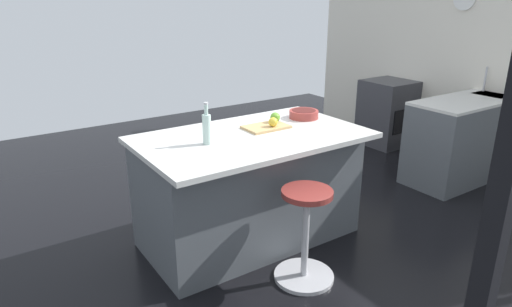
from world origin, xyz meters
The scene contains 11 objects.
ground_plane centered at (0.00, 0.00, 0.00)m, with size 8.11×8.11×0.00m, color black.
interior_partition_left centered at (-3.12, 0.00, 1.36)m, with size 0.15×5.01×2.72m.
sink_cabinet centered at (-2.77, 0.37, 0.46)m, with size 1.90×0.60×1.19m.
oven_range centered at (-2.77, -0.93, 0.44)m, with size 0.60×0.61×0.88m.
kitchen_island centered at (0.19, 0.17, 0.47)m, with size 1.78×1.07×0.94m.
stool_by_window centered at (0.18, 0.88, 0.33)m, with size 0.44×0.44×0.71m.
cutting_board centered at (0.00, 0.12, 0.95)m, with size 0.36×0.24×0.02m, color tan.
apple_yellow centered at (-0.04, 0.17, 0.99)m, with size 0.08×0.08×0.08m, color gold.
apple_green centered at (-0.13, 0.07, 1.00)m, with size 0.08×0.08×0.08m, color #609E2D.
water_bottle centered at (0.59, 0.21, 1.06)m, with size 0.06×0.06×0.31m.
fruit_bowl centered at (-0.46, 0.05, 0.97)m, with size 0.26×0.26×0.07m.
Camera 1 is at (2.06, 3.02, 1.98)m, focal length 31.66 mm.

